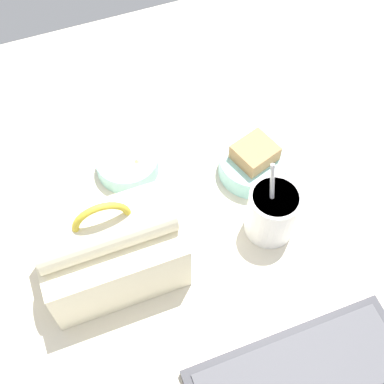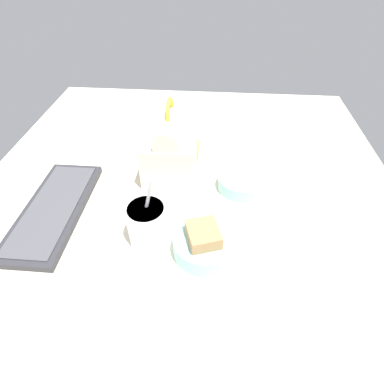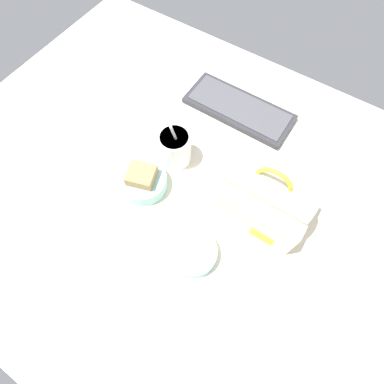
{
  "view_description": "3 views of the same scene",
  "coord_description": "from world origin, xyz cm",
  "px_view_note": "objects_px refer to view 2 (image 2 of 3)",
  "views": [
    {
      "loc": [
        20.96,
        42.95,
        82.31
      ],
      "look_at": [
        3.84,
        -1.86,
        7.0
      ],
      "focal_mm": 50.0,
      "sensor_mm": 36.0,
      "label": 1
    },
    {
      "loc": [
        -47.28,
        -5.95,
        53.88
      ],
      "look_at": [
        3.84,
        -1.86,
        7.0
      ],
      "focal_mm": 28.0,
      "sensor_mm": 36.0,
      "label": 2
    },
    {
      "loc": [
        21.12,
        -28.37,
        73.12
      ],
      "look_at": [
        3.84,
        -1.86,
        7.0
      ],
      "focal_mm": 28.0,
      "sensor_mm": 36.0,
      "label": 3
    }
  ],
  "objects_px": {
    "soup_cup": "(148,224)",
    "bento_bowl_sandwich": "(203,244)",
    "keyboard": "(54,209)",
    "bento_bowl_snacks": "(240,182)",
    "lunch_bag": "(172,144)"
  },
  "relations": [
    {
      "from": "bento_bowl_snacks",
      "to": "lunch_bag",
      "type": "bearing_deg",
      "value": 66.95
    },
    {
      "from": "lunch_bag",
      "to": "soup_cup",
      "type": "bearing_deg",
      "value": 176.49
    },
    {
      "from": "keyboard",
      "to": "soup_cup",
      "type": "relative_size",
      "value": 1.96
    },
    {
      "from": "bento_bowl_sandwich",
      "to": "bento_bowl_snacks",
      "type": "bearing_deg",
      "value": -22.08
    },
    {
      "from": "keyboard",
      "to": "bento_bowl_snacks",
      "type": "bearing_deg",
      "value": -74.47
    },
    {
      "from": "soup_cup",
      "to": "bento_bowl_sandwich",
      "type": "height_order",
      "value": "soup_cup"
    },
    {
      "from": "soup_cup",
      "to": "bento_bowl_sandwich",
      "type": "distance_m",
      "value": 0.12
    },
    {
      "from": "keyboard",
      "to": "bento_bowl_snacks",
      "type": "height_order",
      "value": "bento_bowl_snacks"
    },
    {
      "from": "lunch_bag",
      "to": "bento_bowl_sandwich",
      "type": "relative_size",
      "value": 1.73
    },
    {
      "from": "bento_bowl_sandwich",
      "to": "lunch_bag",
      "type": "bearing_deg",
      "value": 19.17
    },
    {
      "from": "keyboard",
      "to": "bento_bowl_sandwich",
      "type": "height_order",
      "value": "bento_bowl_sandwich"
    },
    {
      "from": "keyboard",
      "to": "soup_cup",
      "type": "distance_m",
      "value": 0.25
    },
    {
      "from": "keyboard",
      "to": "bento_bowl_snacks",
      "type": "xyz_separation_m",
      "value": [
        0.12,
        -0.44,
        0.01
      ]
    },
    {
      "from": "lunch_bag",
      "to": "soup_cup",
      "type": "height_order",
      "value": "lunch_bag"
    },
    {
      "from": "bento_bowl_sandwich",
      "to": "soup_cup",
      "type": "bearing_deg",
      "value": 79.39
    }
  ]
}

